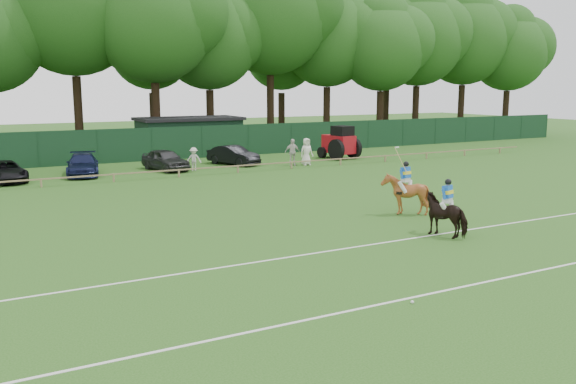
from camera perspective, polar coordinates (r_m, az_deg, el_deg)
ground at (r=21.88m, az=2.64°, el=-4.91°), size 160.00×160.00×0.00m
horse_dark at (r=23.77m, az=14.63°, el=-2.06°), size 1.46×2.07×1.59m
horse_chestnut at (r=27.19m, az=10.90°, el=-0.17°), size 1.79×1.93×1.83m
suv_black at (r=39.52m, az=-24.97°, el=1.75°), size 2.43×4.59×1.23m
sedan_navy at (r=40.55m, az=-18.66°, el=2.44°), size 2.78×4.96×1.36m
hatch_grey at (r=41.56m, az=-11.39°, el=2.98°), size 2.59×4.44×1.42m
estate_black at (r=43.87m, az=-5.13°, el=3.45°), size 2.90×4.35×1.35m
spectator_left at (r=41.07m, az=-8.81°, el=3.06°), size 1.15×0.93×1.55m
spectator_mid at (r=43.17m, az=0.40°, el=3.74°), size 1.17×0.65×1.89m
spectator_right at (r=43.41m, az=1.74°, el=3.80°), size 0.96×0.64×1.93m
rider_dark at (r=23.63m, az=14.73°, el=-0.35°), size 0.92×0.54×1.41m
rider_chestnut at (r=27.05m, az=10.97°, el=1.49°), size 0.97×0.52×2.05m
polo_ball at (r=16.43m, az=11.55°, el=-10.05°), size 0.09×0.09×0.09m
pitch_lines at (r=19.10m, az=8.16°, el=-7.21°), size 60.00×5.10×0.01m
pitch_rail at (r=38.04m, az=-11.61°, el=1.94°), size 62.10×0.10×0.50m
perimeter_fence at (r=46.58m, az=-14.95°, el=4.23°), size 92.08×0.08×2.50m
utility_shed at (r=51.13m, az=-9.22°, el=5.24°), size 8.40×4.40×3.04m
tree_row at (r=54.91m, az=-14.89°, el=3.74°), size 96.00×12.00×21.00m
tractor at (r=47.50m, az=4.89°, el=4.58°), size 2.42×3.27×2.54m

